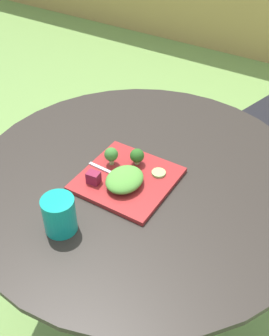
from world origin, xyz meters
The scene contains 10 objects.
ground_plane centered at (0.00, 0.00, 0.00)m, with size 12.00×12.00×0.00m, color #70994C.
patio_table centered at (0.00, 0.00, 0.50)m, with size 1.07×1.07×0.71m.
salad_plate centered at (-0.02, -0.05, 0.72)m, with size 0.27×0.27×0.01m, color maroon.
drinking_glass centered at (-0.07, -0.30, 0.76)m, with size 0.09×0.09×0.11m.
fork centered at (-0.07, -0.06, 0.72)m, with size 0.15×0.03×0.00m.
lettuce_mound centered at (-0.01, -0.08, 0.74)m, with size 0.11×0.13×0.04m, color #519338.
broccoli_floret_0 centered at (-0.03, 0.03, 0.75)m, with size 0.04×0.04×0.05m.
broccoli_floret_1 centered at (-0.10, -0.02, 0.76)m, with size 0.04×0.04×0.06m.
cucumber_slice_0 centered at (0.05, 0.02, 0.73)m, with size 0.04×0.04×0.01m, color #8EB766.
beet_chunk_0 centered at (-0.10, -0.12, 0.74)m, with size 0.04×0.03×0.04m, color maroon.
Camera 1 is at (0.49, -0.84, 1.55)m, focal length 44.36 mm.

